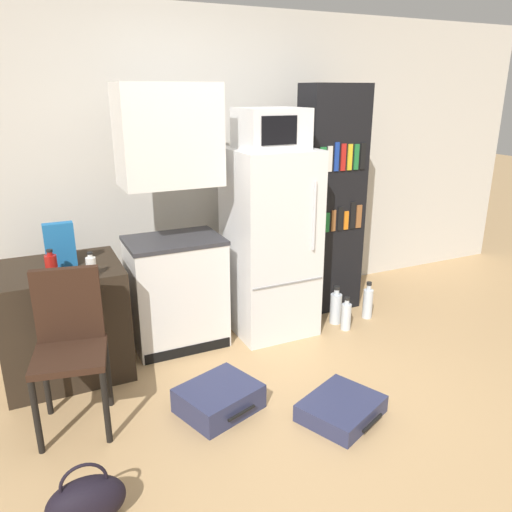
% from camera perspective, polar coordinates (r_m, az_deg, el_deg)
% --- Properties ---
extents(ground_plane, '(24.00, 24.00, 0.00)m').
position_cam_1_polar(ground_plane, '(3.29, 9.63, -17.45)').
color(ground_plane, tan).
extents(wall_back, '(6.40, 0.10, 2.57)m').
position_cam_1_polar(wall_back, '(4.57, -1.83, 10.49)').
color(wall_back, beige).
rests_on(wall_back, ground_plane).
extents(side_table, '(0.81, 0.68, 0.79)m').
position_cam_1_polar(side_table, '(3.74, -21.06, -6.89)').
color(side_table, '#2D2319').
rests_on(side_table, ground_plane).
extents(kitchen_hutch, '(0.71, 0.51, 1.97)m').
position_cam_1_polar(kitchen_hutch, '(3.77, -9.44, 2.81)').
color(kitchen_hutch, white).
rests_on(kitchen_hutch, ground_plane).
extents(refrigerator, '(0.63, 0.66, 1.50)m').
position_cam_1_polar(refrigerator, '(4.02, 1.59, 1.55)').
color(refrigerator, white).
rests_on(refrigerator, ground_plane).
extents(microwave, '(0.48, 0.44, 0.30)m').
position_cam_1_polar(microwave, '(3.85, 1.72, 14.40)').
color(microwave, silver).
rests_on(microwave, refrigerator).
extents(bookshelf, '(0.54, 0.32, 1.97)m').
position_cam_1_polar(bookshelf, '(4.43, 8.51, 6.14)').
color(bookshelf, black).
rests_on(bookshelf, ground_plane).
extents(bottle_milk_white, '(0.06, 0.06, 0.16)m').
position_cam_1_polar(bottle_milk_white, '(3.32, -18.32, -1.11)').
color(bottle_milk_white, white).
rests_on(bottle_milk_white, side_table).
extents(bottle_clear_short, '(0.09, 0.09, 0.17)m').
position_cam_1_polar(bottle_clear_short, '(3.73, -20.72, 0.79)').
color(bottle_clear_short, silver).
rests_on(bottle_clear_short, side_table).
extents(bottle_ketchup_red, '(0.07, 0.07, 0.17)m').
position_cam_1_polar(bottle_ketchup_red, '(3.42, -22.36, -0.92)').
color(bottle_ketchup_red, '#AD1914').
rests_on(bottle_ketchup_red, side_table).
extents(cereal_box, '(0.19, 0.07, 0.30)m').
position_cam_1_polar(cereal_box, '(3.55, -21.50, 1.18)').
color(cereal_box, '#1E66A8').
rests_on(cereal_box, side_table).
extents(chair, '(0.47, 0.47, 0.95)m').
position_cam_1_polar(chair, '(3.12, -20.54, -8.50)').
color(chair, black).
rests_on(chair, ground_plane).
extents(suitcase_large_flat, '(0.56, 0.51, 0.16)m').
position_cam_1_polar(suitcase_large_flat, '(3.26, -4.27, -15.91)').
color(suitcase_large_flat, navy).
rests_on(suitcase_large_flat, ground_plane).
extents(suitcase_small_flat, '(0.59, 0.54, 0.11)m').
position_cam_1_polar(suitcase_small_flat, '(3.25, 9.73, -16.79)').
color(suitcase_small_flat, navy).
rests_on(suitcase_small_flat, ground_plane).
extents(handbag, '(0.36, 0.20, 0.33)m').
position_cam_1_polar(handbag, '(2.66, -18.83, -25.03)').
color(handbag, black).
rests_on(handbag, ground_plane).
extents(water_bottle_front, '(0.10, 0.10, 0.34)m').
position_cam_1_polar(water_bottle_front, '(4.35, 9.10, -5.84)').
color(water_bottle_front, silver).
rests_on(water_bottle_front, ground_plane).
extents(water_bottle_middle, '(0.09, 0.09, 0.33)m').
position_cam_1_polar(water_bottle_middle, '(4.51, 12.65, -5.23)').
color(water_bottle_middle, silver).
rests_on(water_bottle_middle, ground_plane).
extents(water_bottle_back, '(0.08, 0.08, 0.29)m').
position_cam_1_polar(water_bottle_back, '(4.26, 10.26, -6.74)').
color(water_bottle_back, silver).
rests_on(water_bottle_back, ground_plane).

